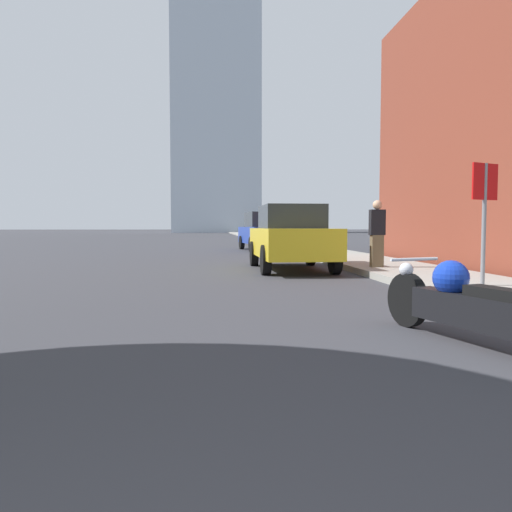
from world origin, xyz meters
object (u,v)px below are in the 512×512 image
(parked_car_blue, at_px, (263,232))
(pedestrian, at_px, (377,233))
(stop_sign, at_px, (484,202))
(parked_car_yellow, at_px, (291,237))
(motorcycle, at_px, (468,304))

(parked_car_blue, relative_size, pedestrian, 2.80)
(parked_car_blue, relative_size, stop_sign, 2.24)
(parked_car_yellow, height_order, pedestrian, pedestrian)
(parked_car_yellow, bearing_deg, motorcycle, -88.13)
(stop_sign, bearing_deg, parked_car_blue, 97.23)
(parked_car_yellow, xyz_separation_m, parked_car_blue, (0.42, 10.74, 0.04))
(motorcycle, xyz_separation_m, stop_sign, (2.07, 3.35, 1.14))
(motorcycle, height_order, parked_car_yellow, parked_car_yellow)
(parked_car_yellow, bearing_deg, stop_sign, -64.74)
(stop_sign, xyz_separation_m, pedestrian, (-0.49, 3.85, -0.56))
(motorcycle, distance_m, parked_car_blue, 19.10)
(parked_car_blue, distance_m, stop_sign, 15.88)
(motorcycle, distance_m, stop_sign, 4.10)
(motorcycle, height_order, stop_sign, stop_sign)
(motorcycle, bearing_deg, parked_car_blue, 73.98)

